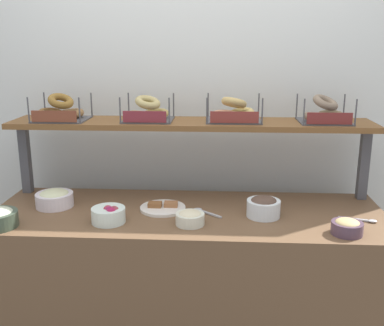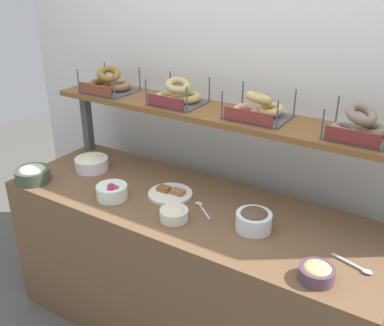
{
  "view_description": "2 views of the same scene",
  "coord_description": "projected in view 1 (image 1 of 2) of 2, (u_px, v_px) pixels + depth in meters",
  "views": [
    {
      "loc": [
        0.16,
        -2.2,
        1.7
      ],
      "look_at": [
        0.02,
        0.09,
        1.09
      ],
      "focal_mm": 42.6,
      "sensor_mm": 36.0,
      "label": 1
    },
    {
      "loc": [
        1.07,
        -1.67,
        1.99
      ],
      "look_at": [
        0.01,
        0.01,
        1.08
      ],
      "focal_mm": 41.15,
      "sensor_mm": 36.0,
      "label": 2
    }
  ],
  "objects": [
    {
      "name": "upper_shelf",
      "position": [
        191.0,
        124.0,
        2.51
      ],
      "size": [
        1.99,
        0.32,
        0.03
      ],
      "primitive_type": "cube",
      "color": "brown",
      "rests_on": "shelf_riser_left"
    },
    {
      "name": "serving_plate_white",
      "position": [
        163.0,
        208.0,
        2.38
      ],
      "size": [
        0.24,
        0.24,
        0.04
      ],
      "color": "white",
      "rests_on": "deli_counter"
    },
    {
      "name": "shelf_riser_right",
      "position": [
        364.0,
        164.0,
        2.51
      ],
      "size": [
        0.05,
        0.05,
        0.4
      ],
      "primitive_type": "cube",
      "color": "#4C4C51",
      "rests_on": "deli_counter"
    },
    {
      "name": "deli_counter",
      "position": [
        188.0,
        286.0,
        2.46
      ],
      "size": [
        2.03,
        0.7,
        0.85
      ],
      "primitive_type": "cube",
      "color": "brown",
      "rests_on": "ground_plane"
    },
    {
      "name": "bowl_potato_salad",
      "position": [
        190.0,
        218.0,
        2.18
      ],
      "size": [
        0.14,
        0.14,
        0.07
      ],
      "color": "silver",
      "rests_on": "deli_counter"
    },
    {
      "name": "shelf_riser_left",
      "position": [
        25.0,
        159.0,
        2.62
      ],
      "size": [
        0.05,
        0.05,
        0.4
      ],
      "primitive_type": "cube",
      "color": "#4C4C51",
      "rests_on": "deli_counter"
    },
    {
      "name": "bagel_basket_plain",
      "position": [
        233.0,
        113.0,
        2.48
      ],
      "size": [
        0.3,
        0.26,
        0.14
      ],
      "color": "#4C4C51",
      "rests_on": "upper_shelf"
    },
    {
      "name": "bowl_hummus",
      "position": [
        347.0,
        227.0,
        2.07
      ],
      "size": [
        0.14,
        0.14,
        0.07
      ],
      "color": "#543C4D",
      "rests_on": "deli_counter"
    },
    {
      "name": "serving_spoon_near_plate",
      "position": [
        364.0,
        220.0,
        2.23
      ],
      "size": [
        0.18,
        0.07,
        0.01
      ],
      "color": "#B7B7BC",
      "rests_on": "deli_counter"
    },
    {
      "name": "bowl_chocolate_spread",
      "position": [
        263.0,
        206.0,
        2.28
      ],
      "size": [
        0.17,
        0.17,
        0.11
      ],
      "color": "white",
      "rests_on": "deli_counter"
    },
    {
      "name": "bagel_basket_sesame",
      "position": [
        148.0,
        112.0,
        2.5
      ],
      "size": [
        0.28,
        0.26,
        0.14
      ],
      "color": "#4C4C51",
      "rests_on": "upper_shelf"
    },
    {
      "name": "bagel_basket_poppy",
      "position": [
        324.0,
        113.0,
        2.45
      ],
      "size": [
        0.28,
        0.25,
        0.15
      ],
      "color": "#4C4C51",
      "rests_on": "upper_shelf"
    },
    {
      "name": "bowl_beet_salad",
      "position": [
        109.0,
        214.0,
        2.2
      ],
      "size": [
        0.16,
        0.16,
        0.09
      ],
      "color": "white",
      "rests_on": "deli_counter"
    },
    {
      "name": "serving_spoon_by_edge",
      "position": [
        203.0,
        211.0,
        2.34
      ],
      "size": [
        0.15,
        0.12,
        0.01
      ],
      "color": "#B7B7BC",
      "rests_on": "deli_counter"
    },
    {
      "name": "bagel_basket_cinnamon_raisin",
      "position": [
        61.0,
        111.0,
        2.51
      ],
      "size": [
        0.29,
        0.26,
        0.15
      ],
      "color": "#4C4C51",
      "rests_on": "upper_shelf"
    },
    {
      "name": "bowl_scallion_spread",
      "position": [
        54.0,
        198.0,
        2.42
      ],
      "size": [
        0.2,
        0.2,
        0.09
      ],
      "color": "white",
      "rests_on": "deli_counter"
    },
    {
      "name": "back_wall",
      "position": [
        194.0,
        126.0,
        2.79
      ],
      "size": [
        3.23,
        0.06,
        2.4
      ],
      "primitive_type": "cube",
      "color": "silver",
      "rests_on": "ground_plane"
    }
  ]
}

